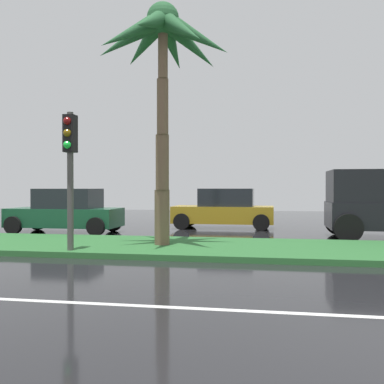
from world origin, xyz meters
name	(u,v)px	position (x,y,z in m)	size (l,w,h in m)	color
ground_plane	(323,250)	(0.00, 9.00, -0.05)	(90.00, 42.00, 0.10)	black
near_lane_divider_stripe	(381,317)	(0.00, 2.00, 0.00)	(81.00, 0.14, 0.01)	white
median_strip	(327,251)	(0.00, 8.00, 0.07)	(85.50, 4.00, 0.15)	#2D6B33
palm_tree_mid_left	(162,48)	(-4.46, 7.73, 5.64)	(3.90, 3.98, 6.75)	brown
traffic_signal_median_left	(70,155)	(-6.56, 6.34, 2.59)	(0.28, 0.43, 3.54)	#4C4C47
car_in_traffic_leading	(66,212)	(-9.38, 11.90, 0.83)	(4.30, 2.02, 1.72)	#195133
car_in_traffic_second	(224,209)	(-3.50, 14.87, 0.83)	(4.30, 2.02, 1.72)	#B28C1E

